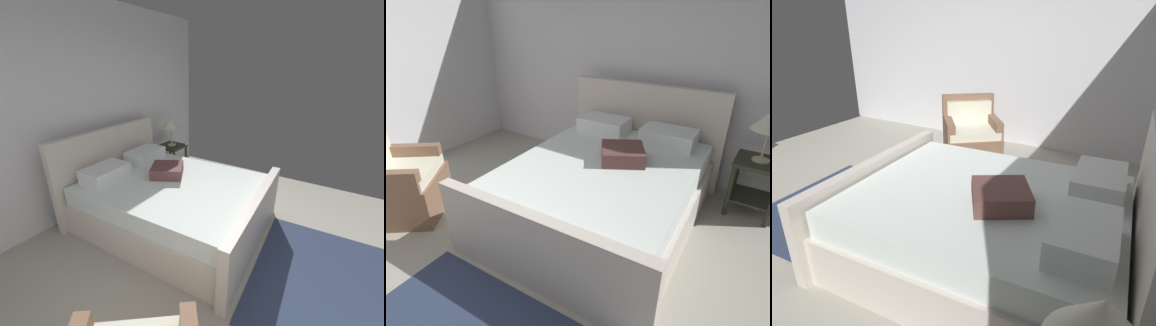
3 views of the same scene
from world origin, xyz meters
The scene contains 6 objects.
ground_plane centered at (0.00, 0.00, -0.01)m, with size 5.10×5.55×0.02m, color #ABA898.
wall_back centered at (0.00, 2.84, 1.41)m, with size 5.22×0.12×2.82m, color silver.
bed centered at (0.27, 1.55, 0.35)m, with size 1.94×2.36×1.18m.
nightstand_right centered at (1.51, 2.44, 0.40)m, with size 0.44×0.44×0.60m.
table_lamp_right centered at (1.51, 2.44, 1.01)m, with size 0.34×0.34×0.52m.
area_rug centered at (0.27, -0.32, 0.01)m, with size 1.71×1.23×0.01m, color #2E3A57.
Camera 1 is at (-1.89, -0.20, 1.97)m, focal length 22.38 mm.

